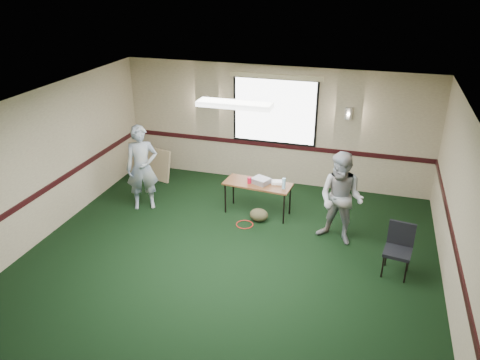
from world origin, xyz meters
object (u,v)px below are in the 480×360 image
(person_right, at_px, (341,199))
(projector, at_px, (261,181))
(conference_chair, at_px, (399,245))
(person_left, at_px, (142,168))
(folding_table, at_px, (258,185))

(person_right, bearing_deg, projector, 177.07)
(projector, bearing_deg, person_right, 2.88)
(conference_chair, bearing_deg, projector, 162.24)
(projector, xyz_separation_m, conference_chair, (2.65, -1.31, -0.22))
(conference_chair, distance_m, person_left, 5.13)
(folding_table, xyz_separation_m, projector, (0.06, 0.02, 0.10))
(projector, xyz_separation_m, person_right, (1.62, -0.62, 0.13))
(conference_chair, distance_m, person_right, 1.29)
(conference_chair, height_order, person_right, person_right)
(person_left, relative_size, person_right, 1.03)
(projector, relative_size, person_left, 0.18)
(projector, bearing_deg, person_left, -146.10)
(person_right, bearing_deg, folding_table, 178.40)
(projector, distance_m, conference_chair, 2.96)
(folding_table, height_order, person_right, person_right)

